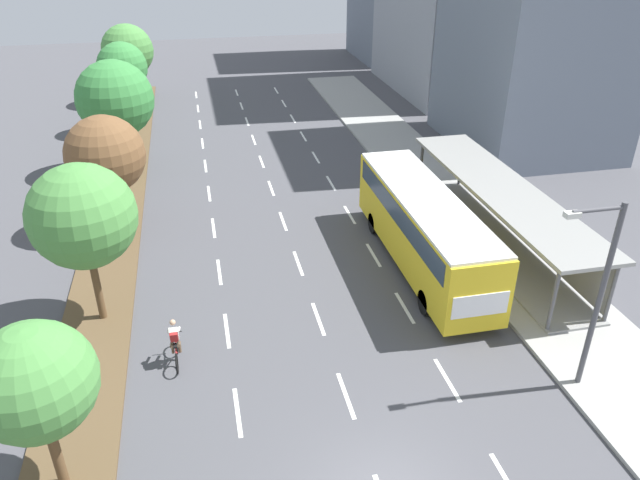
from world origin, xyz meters
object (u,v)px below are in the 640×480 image
(cyclist, at_px, (175,344))
(median_tree_nearest, at_px, (35,382))
(bus, at_px, (424,224))
(median_tree_farthest, at_px, (127,50))
(median_tree_fifth, at_px, (122,67))
(median_tree_fourth, at_px, (115,99))
(streetlight, at_px, (598,286))
(bus_shelter, at_px, (504,209))
(median_tree_third, at_px, (105,155))
(median_tree_second, at_px, (82,217))

(cyclist, xyz_separation_m, median_tree_nearest, (-3.03, -4.60, 2.89))
(median_tree_nearest, bearing_deg, bus, 33.58)
(median_tree_nearest, xyz_separation_m, median_tree_farthest, (-0.18, 38.78, 0.55))
(median_tree_fifth, bearing_deg, median_tree_fourth, -89.10)
(median_tree_nearest, height_order, streetlight, streetlight)
(cyclist, distance_m, streetlight, 13.69)
(bus_shelter, bearing_deg, streetlight, -102.71)
(bus_shelter, bearing_deg, median_tree_farthest, 122.09)
(bus, relative_size, streetlight, 1.74)
(bus_shelter, height_order, bus, bus)
(bus_shelter, height_order, cyclist, bus_shelter)
(median_tree_nearest, height_order, median_tree_farthest, median_tree_farthest)
(median_tree_third, height_order, median_tree_fifth, median_tree_fifth)
(bus, relative_size, cyclist, 6.20)
(bus_shelter, height_order, median_tree_nearest, median_tree_nearest)
(bus, height_order, median_tree_farthest, median_tree_farthest)
(median_tree_third, bearing_deg, bus_shelter, -17.37)
(cyclist, height_order, median_tree_fifth, median_tree_fifth)
(bus, distance_m, median_tree_second, 13.58)
(bus_shelter, relative_size, median_tree_fourth, 2.18)
(median_tree_third, relative_size, median_tree_fifth, 0.91)
(median_tree_second, distance_m, median_tree_farthest, 31.03)
(median_tree_nearest, relative_size, median_tree_fourth, 0.78)
(bus, xyz_separation_m, cyclist, (-10.56, -4.42, -1.28))
(cyclist, height_order, streetlight, streetlight)
(median_tree_second, relative_size, median_tree_farthest, 1.01)
(median_tree_second, height_order, median_tree_fifth, median_tree_second)
(cyclist, xyz_separation_m, median_tree_third, (-2.81, 10.91, 3.08))
(bus, xyz_separation_m, median_tree_farthest, (-13.77, 29.76, 2.17))
(median_tree_fourth, bearing_deg, bus, -46.63)
(bus_shelter, relative_size, median_tree_nearest, 2.79)
(median_tree_second, xyz_separation_m, streetlight, (15.48, -7.13, -0.52))
(bus, bearing_deg, median_tree_fifth, 121.68)
(bus_shelter, bearing_deg, median_tree_third, 162.63)
(median_tree_nearest, height_order, median_tree_second, median_tree_second)
(median_tree_farthest, bearing_deg, median_tree_nearest, -89.73)
(median_tree_fourth, bearing_deg, median_tree_second, -89.47)
(median_tree_fifth, bearing_deg, streetlight, -62.61)
(cyclist, relative_size, median_tree_fifth, 0.30)
(median_tree_second, distance_m, streetlight, 17.05)
(bus, distance_m, median_tree_third, 14.97)
(median_tree_third, bearing_deg, median_tree_second, -89.65)
(cyclist, bearing_deg, median_tree_second, 131.17)
(cyclist, distance_m, median_tree_third, 11.68)
(median_tree_nearest, bearing_deg, bus_shelter, 29.22)
(bus, height_order, median_tree_fourth, median_tree_fourth)
(median_tree_nearest, bearing_deg, median_tree_fifth, 89.99)
(bus, bearing_deg, bus_shelter, 12.82)
(median_tree_nearest, bearing_deg, median_tree_farthest, 90.27)
(median_tree_fifth, bearing_deg, median_tree_third, -89.19)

